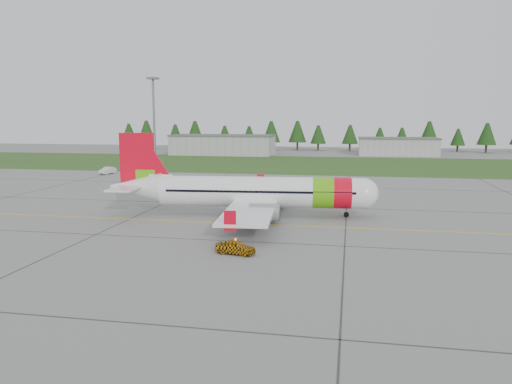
# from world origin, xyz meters

# --- Properties ---
(ground) EXTENTS (320.00, 320.00, 0.00)m
(ground) POSITION_xyz_m (0.00, 0.00, 0.00)
(ground) COLOR gray
(ground) RESTS_ON ground
(aircraft) EXTENTS (32.91, 30.42, 9.97)m
(aircraft) POSITION_xyz_m (-1.10, 13.12, 2.88)
(aircraft) COLOR white
(aircraft) RESTS_ON ground
(follow_me_car) EXTENTS (1.48, 1.65, 3.57)m
(follow_me_car) POSITION_xyz_m (0.63, -4.42, 1.79)
(follow_me_car) COLOR #FFAA0E
(follow_me_car) RESTS_ON ground
(service_van) EXTENTS (1.76, 1.69, 4.50)m
(service_van) POSITION_xyz_m (-40.09, 51.41, 2.25)
(service_van) COLOR silver
(service_van) RESTS_ON ground
(grass_strip) EXTENTS (320.00, 50.00, 0.03)m
(grass_strip) POSITION_xyz_m (0.00, 82.00, 0.01)
(grass_strip) COLOR #30561E
(grass_strip) RESTS_ON ground
(taxi_guideline) EXTENTS (120.00, 0.25, 0.02)m
(taxi_guideline) POSITION_xyz_m (0.00, 8.00, 0.01)
(taxi_guideline) COLOR gold
(taxi_guideline) RESTS_ON ground
(hangar_west) EXTENTS (32.00, 14.00, 6.00)m
(hangar_west) POSITION_xyz_m (-30.00, 110.00, 3.00)
(hangar_west) COLOR #A8A8A3
(hangar_west) RESTS_ON ground
(hangar_east) EXTENTS (24.00, 12.00, 5.20)m
(hangar_east) POSITION_xyz_m (25.00, 118.00, 2.60)
(hangar_east) COLOR #A8A8A3
(hangar_east) RESTS_ON ground
(floodlight_mast) EXTENTS (0.50, 0.50, 20.00)m
(floodlight_mast) POSITION_xyz_m (-32.00, 58.00, 10.00)
(floodlight_mast) COLOR slate
(floodlight_mast) RESTS_ON ground
(treeline) EXTENTS (160.00, 8.00, 10.00)m
(treeline) POSITION_xyz_m (0.00, 138.00, 5.00)
(treeline) COLOR #1C3F14
(treeline) RESTS_ON ground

